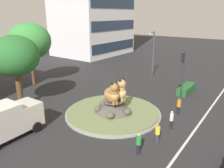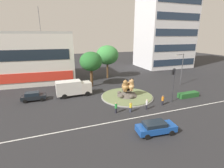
% 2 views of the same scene
% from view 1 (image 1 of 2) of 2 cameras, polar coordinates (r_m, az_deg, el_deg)
% --- Properties ---
extents(ground_plane, '(160.00, 160.00, 0.00)m').
position_cam_1_polar(ground_plane, '(22.85, 0.27, -7.66)').
color(ground_plane, '#28282B').
extents(lane_centreline, '(112.00, 0.20, 0.01)m').
position_cam_1_polar(lane_centreline, '(19.90, 19.45, -12.89)').
color(lane_centreline, silver).
rests_on(lane_centreline, ground).
extents(roundabout_island, '(9.73, 9.73, 1.48)m').
position_cam_1_polar(roundabout_island, '(22.66, 0.26, -6.66)').
color(roundabout_island, gray).
rests_on(roundabout_island, ground).
extents(cat_statue_tabby, '(2.21, 2.37, 2.34)m').
position_cam_1_polar(cat_statue_tabby, '(21.41, 0.00, -2.69)').
color(cat_statue_tabby, '#9E703D').
rests_on(cat_statue_tabby, roundabout_island).
extents(cat_statue_calico, '(1.59, 2.39, 2.42)m').
position_cam_1_polar(cat_statue_calico, '(22.19, 1.56, -1.85)').
color(cat_statue_calico, tan).
rests_on(cat_statue_calico, roundabout_island).
extents(traffic_light_mast, '(0.78, 0.47, 5.86)m').
position_cam_1_polar(traffic_light_mast, '(24.91, 17.82, 4.02)').
color(traffic_light_mast, '#2D2D33').
rests_on(traffic_light_mast, ground).
extents(clipped_hedge_strip, '(4.16, 1.20, 0.90)m').
position_cam_1_polar(clipped_hedge_strip, '(30.22, 18.67, -1.25)').
color(clipped_hedge_strip, '#235B28').
rests_on(clipped_hedge_strip, ground).
extents(broadleaf_tree_behind_island, '(5.85, 5.85, 8.70)m').
position_cam_1_polar(broadleaf_tree_behind_island, '(32.72, -20.60, 10.31)').
color(broadleaf_tree_behind_island, brown).
rests_on(broadleaf_tree_behind_island, ground).
extents(second_tree_near_tower, '(4.95, 4.95, 7.80)m').
position_cam_1_polar(second_tree_near_tower, '(24.76, -23.83, 6.58)').
color(second_tree_near_tower, brown).
rests_on(second_tree_near_tower, ground).
extents(streetlight_arm, '(2.69, 0.75, 7.22)m').
position_cam_1_polar(streetlight_arm, '(35.52, 10.56, 8.50)').
color(streetlight_arm, '#4C4C51').
rests_on(streetlight_arm, ground).
extents(pedestrian_green_shirt, '(0.37, 0.37, 1.67)m').
position_cam_1_polar(pedestrian_green_shirt, '(16.61, 6.90, -14.93)').
color(pedestrian_green_shirt, black).
rests_on(pedestrian_green_shirt, ground).
extents(pedestrian_orange_shirt, '(0.39, 0.39, 1.68)m').
position_cam_1_polar(pedestrian_orange_shirt, '(23.50, 16.89, -5.39)').
color(pedestrian_orange_shirt, black).
rests_on(pedestrian_orange_shirt, ground).
extents(pedestrian_yellow_shirt, '(0.39, 0.39, 1.58)m').
position_cam_1_polar(pedestrian_yellow_shirt, '(18.16, 11.70, -12.30)').
color(pedestrian_yellow_shirt, '#33384C').
rests_on(pedestrian_yellow_shirt, ground).
extents(pedestrian_white_shirt, '(0.31, 0.31, 1.70)m').
position_cam_1_polar(pedestrian_white_shirt, '(20.38, 15.14, -8.79)').
color(pedestrian_white_shirt, black).
rests_on(pedestrian_white_shirt, ground).
extents(delivery_box_truck, '(6.54, 2.66, 2.98)m').
position_cam_1_polar(delivery_box_truck, '(19.71, -26.97, -8.88)').
color(delivery_box_truck, silver).
rests_on(delivery_box_truck, ground).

